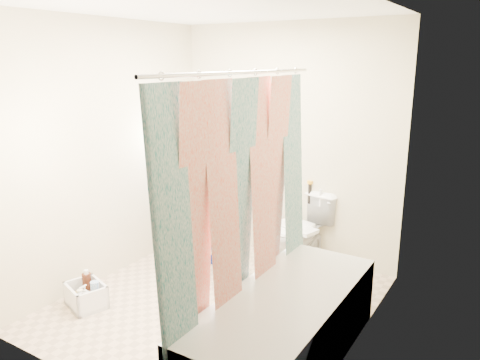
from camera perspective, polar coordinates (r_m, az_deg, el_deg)
The scene contains 14 objects.
floor at distance 4.17m, azimuth -2.82°, elevation -14.66°, with size 2.60×2.60×0.00m, color tan.
ceiling at distance 3.67m, azimuth -3.31°, elevation 20.24°, with size 2.40×2.60×0.02m, color white.
wall_back at distance 4.84m, azimuth 5.76°, elevation 4.52°, with size 2.40×0.02×2.40m, color beige.
wall_front at distance 2.81m, azimuth -18.33°, elevation -3.44°, with size 2.40×0.02×2.40m, color beige.
wall_left at distance 4.52m, azimuth -15.68°, elevation 3.34°, with size 0.02×2.60×2.40m, color beige.
wall_right at distance 3.23m, azimuth 14.75°, elevation -0.89°, with size 0.02×2.60×2.40m, color beige.
bathtub at distance 3.35m, azimuth 5.40°, elevation -17.33°, with size 0.70×1.75×0.50m.
curtain_rod at distance 3.01m, azimuth 0.39°, elevation 12.97°, with size 0.02×0.02×1.90m, color silver.
shower_curtain at distance 3.17m, azimuth 0.37°, elevation -4.08°, with size 0.06×1.75×1.80m, color white.
toilet at distance 4.75m, azimuth 7.60°, elevation -6.18°, with size 0.41×0.72×0.73m, color white.
tank_lid at distance 4.64m, azimuth 6.70°, elevation -5.80°, with size 0.45×0.20×0.03m, color white.
tank_internals at distance 4.81m, azimuth 8.83°, elevation -1.48°, with size 0.18×0.08×0.24m.
plumber at distance 4.46m, azimuth -4.67°, elevation -0.59°, with size 0.64×0.42×1.75m, color #102CA8.
cleaning_caddy at distance 4.26m, azimuth -18.20°, elevation -13.34°, with size 0.40×0.36×0.26m.
Camera 1 is at (2.08, -2.99, 2.03)m, focal length 35.00 mm.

